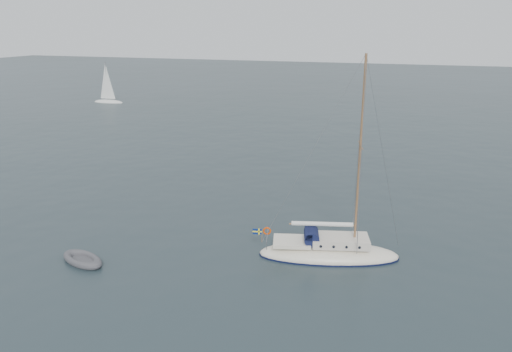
% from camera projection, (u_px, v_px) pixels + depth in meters
% --- Properties ---
extents(ground, '(300.00, 300.00, 0.00)m').
position_uv_depth(ground, '(250.00, 268.00, 26.97)').
color(ground, black).
rests_on(ground, ground).
extents(sailboat, '(8.27, 2.48, 11.77)m').
position_uv_depth(sailboat, '(329.00, 243.00, 27.98)').
color(sailboat, white).
rests_on(sailboat, ground).
extents(dinghy, '(2.99, 1.35, 0.43)m').
position_uv_depth(dinghy, '(83.00, 259.00, 27.53)').
color(dinghy, '#444448').
rests_on(dinghy, ground).
extents(distant_yacht_a, '(5.37, 2.87, 7.12)m').
position_uv_depth(distant_yacht_a, '(107.00, 84.00, 82.65)').
color(distant_yacht_a, silver).
rests_on(distant_yacht_a, ground).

